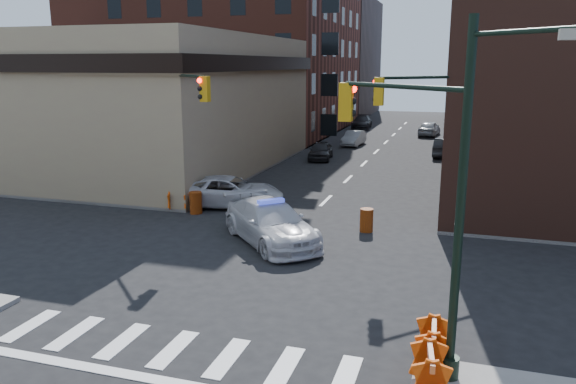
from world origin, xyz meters
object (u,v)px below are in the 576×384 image
Objects in this scene: parked_car_wfar at (354,138)px; pedestrian_a at (194,181)px; police_car at (271,222)px; barrel_road at (367,220)px; parked_car_wnear at (321,151)px; parked_car_enear at (445,147)px; pickup at (229,192)px; barricade_nw_a at (178,200)px; barrel_bank at (196,203)px; barricade_se_a at (433,344)px; pedestrian_b at (124,186)px.

parked_car_wfar is 23.68m from pedestrian_a.
police_car reaches higher than barrel_road.
parked_car_wnear is at bearing 54.99° from police_car.
pedestrian_a is at bearing 59.88° from parked_car_enear.
barricade_nw_a is (-2.02, -1.68, -0.21)m from pickup.
barrel_bank is at bearing 64.98° from parked_car_enear.
pickup is at bearing -100.44° from parked_car_wnear.
parked_car_wfar is 2.02× the size of pedestrian_a.
pickup is 22.13m from parked_car_enear.
barrel_bank is at bearing -103.44° from parked_car_wnear.
police_car is 6.88m from barricade_nw_a.
barricade_se_a is at bearing -72.47° from barrel_road.
barrel_road is at bearing -5.78° from police_car.
parked_car_wnear is at bearing 67.92° from barricade_nw_a.
pickup is 7.84m from barrel_road.
pickup reaches higher than barrel_road.
parked_car_enear is 4.28× the size of barrel_road.
police_car is 4.43m from barrel_road.
parked_car_enear reaches higher than barrel_road.
parked_car_wnear is 3.91× the size of barrel_road.
pedestrian_b is 1.35× the size of barricade_se_a.
parked_car_wnear is 0.91× the size of parked_car_enear.
pickup is 5.48m from pedestrian_b.
barrel_road reaches higher than barricade_nw_a.
parked_car_wnear is 8.25m from parked_car_wfar.
pickup reaches higher than barricade_nw_a.
barrel_bank is at bearing -17.95° from barricade_nw_a.
police_car is at bearing -88.52° from parked_car_wnear.
parked_car_wfar is 3.08× the size of barricade_se_a.
parked_car_wnear is 15.45m from pedestrian_a.
pedestrian_b reaches higher than parked_car_wfar.
barrel_road is at bearing -73.50° from parked_car_wfar.
barricade_se_a is at bearing -43.58° from barrel_bank.
pedestrian_b is (-3.12, -1.68, -0.11)m from pedestrian_a.
police_car is 1.46× the size of parked_car_wnear.
barricade_se_a is (11.90, -11.32, 0.09)m from barrel_bank.
pickup is 1.41× the size of parked_car_wfar.
police_car reaches higher than barricade_nw_a.
pedestrian_b reaches higher than police_car.
parked_car_wnear is 17.39m from barrel_bank.
police_car is 1.48× the size of parked_car_wfar.
pickup is 1.39× the size of parked_car_wnear.
barricade_se_a is at bearing -53.76° from barricade_nw_a.
pickup is at bearing 37.38° from barricade_se_a.
parked_car_enear is 3.41× the size of barricade_se_a.
police_car is 10.02m from pedestrian_b.
pedestrian_a is at bearing 70.74° from pickup.
barrel_bank is 16.43m from barricade_se_a.
police_car is at bearing -41.99° from pedestrian_a.
barricade_se_a reaches higher than barrel_road.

